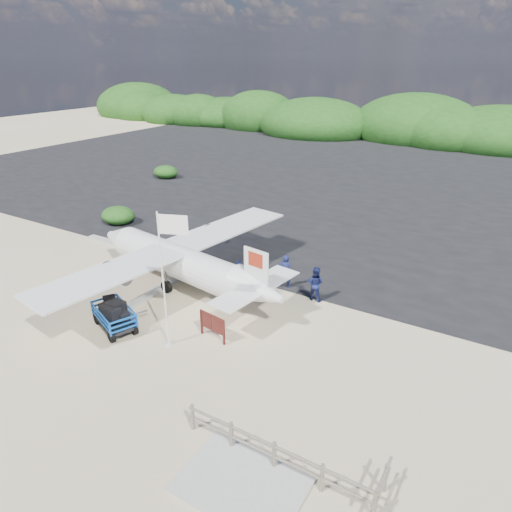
% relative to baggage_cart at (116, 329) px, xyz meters
% --- Properties ---
extents(ground, '(160.00, 160.00, 0.00)m').
position_rel_baggage_cart_xyz_m(ground, '(3.68, 2.05, 0.00)').
color(ground, beige).
extents(asphalt_apron, '(90.00, 50.00, 0.04)m').
position_rel_baggage_cart_xyz_m(asphalt_apron, '(3.68, 32.05, 0.00)').
color(asphalt_apron, '#B2B2B2').
rests_on(asphalt_apron, ground).
extents(lagoon, '(9.00, 7.00, 0.40)m').
position_rel_baggage_cart_xyz_m(lagoon, '(-5.32, 3.55, 0.00)').
color(lagoon, '#B2B2B2').
rests_on(lagoon, ground).
extents(walkway_pad, '(3.50, 2.50, 0.10)m').
position_rel_baggage_cart_xyz_m(walkway_pad, '(9.18, -3.95, 0.00)').
color(walkway_pad, '#B2B2B2').
rests_on(walkway_pad, ground).
extents(vegetation_band, '(124.00, 8.00, 4.40)m').
position_rel_baggage_cart_xyz_m(vegetation_band, '(3.68, 57.05, 0.00)').
color(vegetation_band, '#B2B2B2').
rests_on(vegetation_band, ground).
extents(fence, '(6.40, 2.00, 1.10)m').
position_rel_baggage_cart_xyz_m(fence, '(9.68, -2.95, 0.00)').
color(fence, '#B2B2B2').
rests_on(fence, ground).
extents(baggage_cart, '(2.90, 2.31, 1.27)m').
position_rel_baggage_cart_xyz_m(baggage_cart, '(0.00, 0.00, 0.00)').
color(baggage_cart, blue).
rests_on(baggage_cart, ground).
extents(flagpole, '(1.27, 0.88, 5.89)m').
position_rel_baggage_cart_xyz_m(flagpole, '(2.83, 0.28, 0.00)').
color(flagpole, white).
rests_on(flagpole, ground).
extents(signboard, '(1.50, 0.37, 1.23)m').
position_rel_baggage_cart_xyz_m(signboard, '(4.19, 1.57, 0.00)').
color(signboard, '#4C1A15').
rests_on(signboard, ground).
extents(crew_a, '(0.80, 0.69, 1.86)m').
position_rel_baggage_cart_xyz_m(crew_a, '(4.64, 7.36, 0.93)').
color(crew_a, '#151C4E').
rests_on(crew_a, ground).
extents(crew_b, '(0.88, 0.70, 1.77)m').
position_rel_baggage_cart_xyz_m(crew_b, '(6.50, 6.99, 0.89)').
color(crew_b, '#151C4E').
rests_on(crew_b, ground).
extents(crew_c, '(1.07, 0.73, 1.69)m').
position_rel_baggage_cart_xyz_m(crew_c, '(2.77, 5.87, 0.84)').
color(crew_c, '#151C4E').
rests_on(crew_c, ground).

